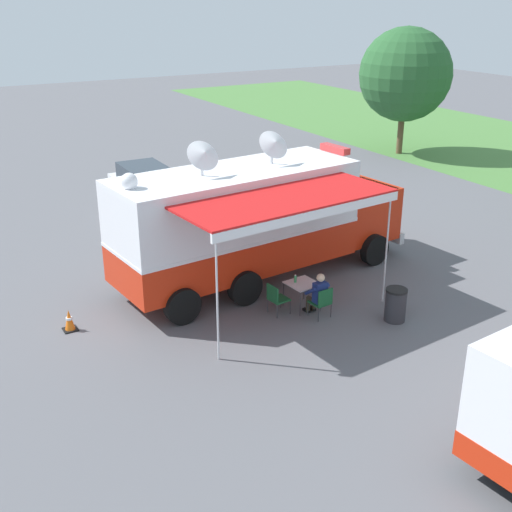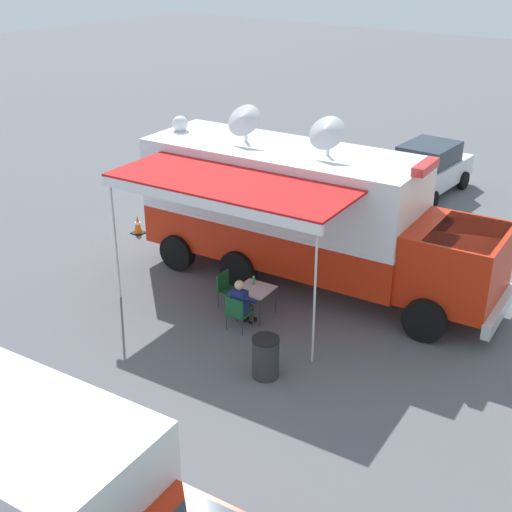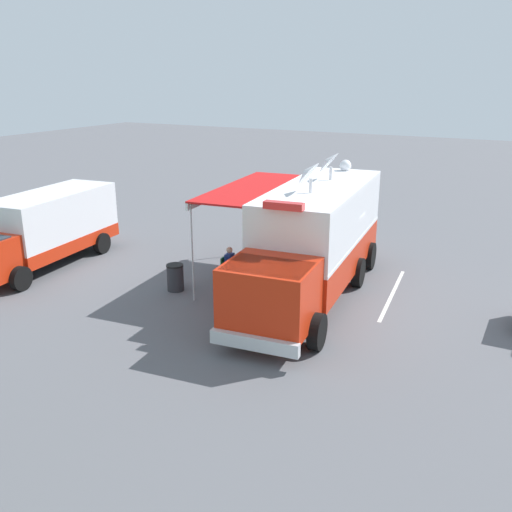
{
  "view_description": "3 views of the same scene",
  "coord_description": "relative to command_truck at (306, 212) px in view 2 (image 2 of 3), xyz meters",
  "views": [
    {
      "loc": [
        15.65,
        -8.34,
        8.08
      ],
      "look_at": [
        0.81,
        0.21,
        1.15
      ],
      "focal_mm": 45.63,
      "sensor_mm": 36.0,
      "label": 1
    },
    {
      "loc": [
        13.87,
        9.65,
        8.34
      ],
      "look_at": [
        1.54,
        0.34,
        1.17
      ],
      "focal_mm": 48.7,
      "sensor_mm": 36.0,
      "label": 2
    },
    {
      "loc": [
        -6.39,
        16.98,
        6.98
      ],
      "look_at": [
        1.87,
        1.03,
        1.11
      ],
      "focal_mm": 39.42,
      "sensor_mm": 36.0,
      "label": 3
    }
  ],
  "objects": [
    {
      "name": "ground_plane",
      "position": [
        0.03,
        -0.75,
        -1.95
      ],
      "size": [
        100.0,
        100.0,
        0.0
      ],
      "primitive_type": "plane",
      "color": "#5B5B60"
    },
    {
      "name": "folding_chair_at_table",
      "position": [
        3.09,
        0.19,
        -1.43
      ],
      "size": [
        0.52,
        0.52,
        0.87
      ],
      "color": "#19562D",
      "rests_on": "ground"
    },
    {
      "name": "seated_responder",
      "position": [
        2.91,
        0.18,
        -1.3
      ],
      "size": [
        0.69,
        0.59,
        1.25
      ],
      "color": "navy",
      "rests_on": "ground"
    },
    {
      "name": "car_behind_truck",
      "position": [
        -8.32,
        -0.39,
        -1.07
      ],
      "size": [
        4.23,
        2.07,
        1.76
      ],
      "color": "silver",
      "rests_on": "ground"
    },
    {
      "name": "water_bottle",
      "position": [
        2.15,
        -0.05,
        -1.11
      ],
      "size": [
        0.07,
        0.07,
        0.22
      ],
      "color": "#3F9959",
      "rests_on": "folding_table"
    },
    {
      "name": "support_truck",
      "position": [
        10.05,
        1.84,
        -0.56
      ],
      "size": [
        2.86,
        6.97,
        2.7
      ],
      "color": "white",
      "rests_on": "ground"
    },
    {
      "name": "lot_stripe",
      "position": [
        -2.42,
        -1.22,
        -1.94
      ],
      "size": [
        0.55,
        4.79,
        0.01
      ],
      "primitive_type": "cube",
      "rotation": [
        0.0,
        0.0,
        0.09
      ],
      "color": "silver",
      "rests_on": "ground"
    },
    {
      "name": "command_truck",
      "position": [
        0.0,
        0.0,
        0.0
      ],
      "size": [
        5.54,
        9.67,
        4.53
      ],
      "color": "red",
      "rests_on": "ground"
    },
    {
      "name": "trash_bin",
      "position": [
        4.17,
        1.8,
        -1.49
      ],
      "size": [
        0.57,
        0.57,
        0.91
      ],
      "color": "#2D2D33",
      "rests_on": "ground"
    },
    {
      "name": "folding_chair_beside_table",
      "position": [
        2.3,
        -0.76,
        -1.43
      ],
      "size": [
        0.52,
        0.52,
        0.87
      ],
      "color": "#19562D",
      "rests_on": "ground"
    },
    {
      "name": "folding_table",
      "position": [
        2.29,
        0.09,
        -1.27
      ],
      "size": [
        0.87,
        0.87,
        0.73
      ],
      "color": "silver",
      "rests_on": "ground"
    },
    {
      "name": "traffic_cone",
      "position": [
        0.41,
        -5.83,
        -1.67
      ],
      "size": [
        0.36,
        0.36,
        0.58
      ],
      "color": "black",
      "rests_on": "ground"
    }
  ]
}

